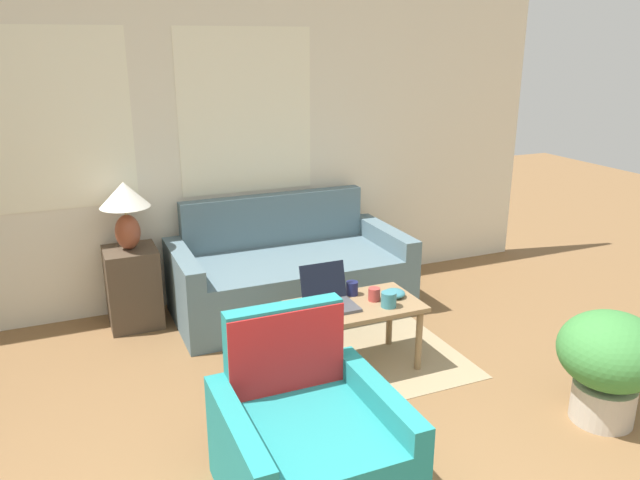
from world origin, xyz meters
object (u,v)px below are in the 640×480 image
at_px(table_lamp, 125,205).
at_px(cup_navy, 352,288).
at_px(armchair, 307,446).
at_px(cup_yellow, 374,294).
at_px(couch, 288,276).
at_px(potted_plant, 610,359).
at_px(coffee_table, 355,313).
at_px(laptop, 329,297).
at_px(cup_white, 389,300).
at_px(snack_bowl, 394,293).

height_order(table_lamp, cup_navy, table_lamp).
relative_size(armchair, cup_yellow, 10.00).
xyz_separation_m(cup_navy, cup_yellow, (0.09, -0.14, -0.00)).
bearing_deg(table_lamp, couch, -8.44).
xyz_separation_m(couch, potted_plant, (1.10, -2.20, 0.11)).
distance_m(table_lamp, cup_yellow, 1.93).
bearing_deg(cup_yellow, cup_navy, 122.51).
distance_m(coffee_table, cup_yellow, 0.18).
bearing_deg(laptop, cup_navy, 25.46).
distance_m(couch, cup_white, 1.25).
bearing_deg(armchair, laptop, 61.08).
distance_m(couch, coffee_table, 1.10).
xyz_separation_m(couch, cup_white, (0.24, -1.21, 0.23)).
distance_m(table_lamp, potted_plant, 3.35).
relative_size(coffee_table, cup_navy, 9.07).
height_order(cup_white, potted_plant, potted_plant).
height_order(table_lamp, snack_bowl, table_lamp).
xyz_separation_m(coffee_table, potted_plant, (1.04, -1.11, -0.00)).
height_order(coffee_table, cup_white, cup_white).
relative_size(coffee_table, laptop, 2.72).
height_order(table_lamp, potted_plant, table_lamp).
bearing_deg(snack_bowl, cup_white, -132.26).
relative_size(table_lamp, cup_navy, 5.46).
height_order(table_lamp, laptop, table_lamp).
bearing_deg(coffee_table, couch, 93.34).
xyz_separation_m(cup_white, snack_bowl, (0.11, 0.13, -0.02)).
distance_m(armchair, snack_bowl, 1.47).
height_order(snack_bowl, potted_plant, potted_plant).
xyz_separation_m(table_lamp, potted_plant, (2.30, -2.38, -0.56)).
bearing_deg(couch, cup_yellow, -79.32).
height_order(couch, potted_plant, couch).
xyz_separation_m(armchair, table_lamp, (-0.50, 2.28, 0.69)).
relative_size(couch, potted_plant, 2.79).
relative_size(armchair, laptop, 2.79).
xyz_separation_m(cup_navy, snack_bowl, (0.24, -0.15, -0.02)).
height_order(table_lamp, cup_white, table_lamp).
relative_size(cup_white, snack_bowl, 0.68).
xyz_separation_m(cup_white, potted_plant, (0.86, -0.99, -0.12)).
distance_m(laptop, cup_white, 0.39).
bearing_deg(cup_navy, cup_white, -64.51).
distance_m(cup_white, potted_plant, 1.32).
bearing_deg(coffee_table, cup_navy, 72.06).
height_order(armchair, table_lamp, table_lamp).
relative_size(table_lamp, coffee_table, 0.60).
height_order(cup_white, snack_bowl, cup_white).
bearing_deg(armchair, cup_navy, 55.37).
distance_m(table_lamp, snack_bowl, 2.05).
relative_size(couch, cup_white, 18.47).
relative_size(table_lamp, laptop, 1.64).
height_order(couch, cup_white, couch).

